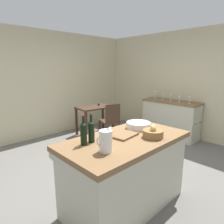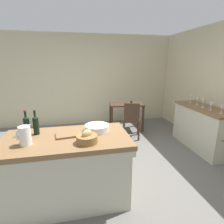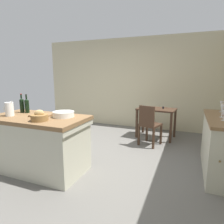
{
  "view_description": "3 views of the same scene",
  "coord_description": "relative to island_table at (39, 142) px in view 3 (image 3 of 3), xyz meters",
  "views": [
    {
      "loc": [
        -2.16,
        -2.15,
        1.72
      ],
      "look_at": [
        0.32,
        0.42,
        0.92
      ],
      "focal_mm": 31.91,
      "sensor_mm": 36.0,
      "label": 1
    },
    {
      "loc": [
        -0.36,
        -2.79,
        1.79
      ],
      "look_at": [
        0.28,
        0.21,
        0.95
      ],
      "focal_mm": 28.63,
      "sensor_mm": 36.0,
      "label": 2
    },
    {
      "loc": [
        1.72,
        -3.0,
        1.55
      ],
      "look_at": [
        0.37,
        0.39,
        0.85
      ],
      "focal_mm": 31.05,
      "sensor_mm": 36.0,
      "label": 3
    }
  ],
  "objects": [
    {
      "name": "wash_bowl",
      "position": [
        0.41,
        0.14,
        0.46
      ],
      "size": [
        0.33,
        0.33,
        0.09
      ],
      "primitive_type": "cylinder",
      "color": "white",
      "rests_on": "island_table"
    },
    {
      "name": "pitcher",
      "position": [
        -0.44,
        -0.12,
        0.53
      ],
      "size": [
        0.17,
        0.13,
        0.26
      ],
      "color": "white",
      "rests_on": "island_table"
    },
    {
      "name": "wine_glass_middle",
      "position": [
        2.7,
        0.97,
        0.55
      ],
      "size": [
        0.07,
        0.07,
        0.18
      ],
      "color": "white",
      "rests_on": "side_cabinet"
    },
    {
      "name": "wall_back",
      "position": [
        0.49,
        3.26,
        0.81
      ],
      "size": [
        5.32,
        0.12,
        2.6
      ],
      "primitive_type": "cube",
      "color": "beige",
      "rests_on": "ground"
    },
    {
      "name": "writing_desk",
      "position": [
        1.5,
        2.42,
        0.13
      ],
      "size": [
        0.96,
        0.66,
        0.79
      ],
      "color": "#3D281C",
      "rests_on": "ground"
    },
    {
      "name": "ground_plane",
      "position": [
        0.49,
        0.66,
        -0.49
      ],
      "size": [
        6.76,
        6.76,
        0.0
      ],
      "primitive_type": "plane",
      "color": "#66635E"
    },
    {
      "name": "wine_glass_far_right",
      "position": [
        2.76,
        1.46,
        0.55
      ],
      "size": [
        0.07,
        0.07,
        0.18
      ],
      "color": "white",
      "rests_on": "side_cabinet"
    },
    {
      "name": "wine_bottle_amber",
      "position": [
        -0.48,
        0.17,
        0.55
      ],
      "size": [
        0.07,
        0.07,
        0.33
      ],
      "color": "black",
      "rests_on": "island_table"
    },
    {
      "name": "side_cabinet",
      "position": [
        2.75,
        0.98,
        -0.03
      ],
      "size": [
        0.52,
        1.42,
        0.91
      ],
      "color": "brown",
      "rests_on": "ground"
    },
    {
      "name": "island_table",
      "position": [
        0.0,
        0.0,
        0.0
      ],
      "size": [
        1.58,
        0.84,
        0.9
      ],
      "color": "brown",
      "rests_on": "ground"
    },
    {
      "name": "cutting_board",
      "position": [
        0.03,
        0.06,
        0.43
      ],
      "size": [
        0.34,
        0.26,
        0.02
      ],
      "primitive_type": "cube",
      "rotation": [
        0.0,
        0.0,
        0.12
      ],
      "color": "brown",
      "rests_on": "island_table"
    },
    {
      "name": "wine_bottle_dark",
      "position": [
        -0.37,
        0.18,
        0.55
      ],
      "size": [
        0.07,
        0.07,
        0.32
      ],
      "color": "black",
      "rests_on": "island_table"
    },
    {
      "name": "wine_glass_left",
      "position": [
        2.69,
        0.74,
        0.53
      ],
      "size": [
        0.07,
        0.07,
        0.15
      ],
      "color": "white",
      "rests_on": "side_cabinet"
    },
    {
      "name": "wine_glass_right",
      "position": [
        2.75,
        1.22,
        0.54
      ],
      "size": [
        0.07,
        0.07,
        0.17
      ],
      "color": "white",
      "rests_on": "side_cabinet"
    },
    {
      "name": "bread_basket",
      "position": [
        0.24,
        -0.21,
        0.47
      ],
      "size": [
        0.24,
        0.24,
        0.16
      ],
      "color": "olive",
      "rests_on": "island_table"
    },
    {
      "name": "wooden_chair",
      "position": [
        1.44,
        1.78,
        0.01
      ],
      "size": [
        0.5,
        0.5,
        0.91
      ],
      "color": "#3D281C",
      "rests_on": "ground"
    }
  ]
}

